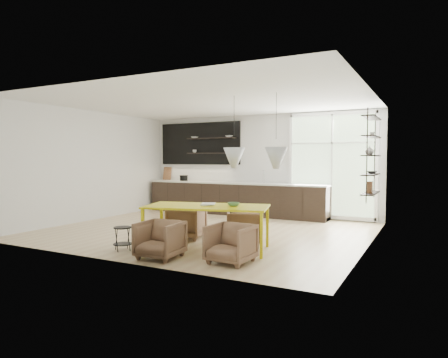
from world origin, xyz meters
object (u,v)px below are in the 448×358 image
armchair_front_right (231,244)px  wire_stool (123,235)px  dining_table (207,209)px  armchair_front_left (160,240)px  armchair_back_left (187,223)px  armchair_back_right (244,226)px

armchair_front_right → wire_stool: size_ratio=1.59×
wire_stool → dining_table: bearing=30.5°
armchair_front_left → armchair_front_right: 1.20m
armchair_front_right → armchair_back_left: bearing=145.0°
dining_table → armchair_front_left: (-0.37, -0.89, -0.43)m
armchair_back_left → wire_stool: size_ratio=1.66×
dining_table → wire_stool: dining_table is taller
dining_table → wire_stool: 1.57m
armchair_back_left → armchair_back_right: (1.20, 0.20, -0.01)m
armchair_back_right → armchair_front_left: size_ratio=1.00×
wire_stool → armchair_front_left: bearing=-8.1°
armchair_back_right → armchair_front_right: armchair_back_right is taller
dining_table → wire_stool: size_ratio=5.57×
armchair_back_right → armchair_front_right: 1.60m
armchair_front_right → wire_stool: (-2.09, -0.14, -0.03)m
dining_table → armchair_back_left: size_ratio=3.35×
armchair_front_left → dining_table: bearing=63.5°
armchair_back_left → armchair_front_left: bearing=94.5°
armchair_back_left → armchair_front_left: armchair_back_left is taller
dining_table → armchair_front_left: dining_table is taller
dining_table → armchair_front_left: size_ratio=3.47×
armchair_back_right → armchair_front_right: (0.48, -1.53, -0.00)m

